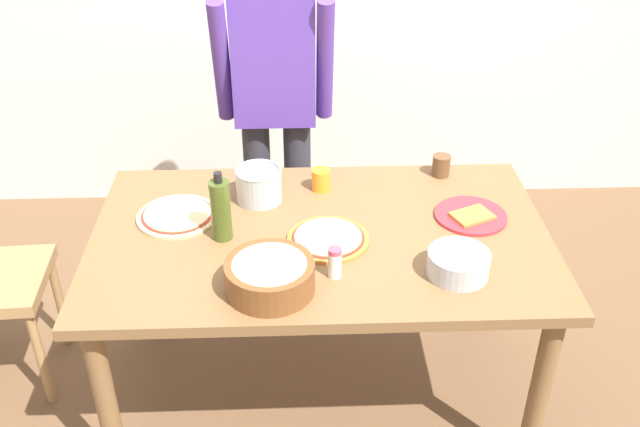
# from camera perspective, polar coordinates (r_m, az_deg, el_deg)

# --- Properties ---
(ground) EXTENTS (8.00, 8.00, 0.00)m
(ground) POSITION_cam_1_polar(r_m,az_deg,el_deg) (3.01, 0.04, -13.65)
(ground) COLOR brown
(dining_table) EXTENTS (1.60, 0.96, 0.76)m
(dining_table) POSITION_cam_1_polar(r_m,az_deg,el_deg) (2.57, 0.04, -3.25)
(dining_table) COLOR brown
(dining_table) RESTS_ON ground
(person_cook) EXTENTS (0.49, 0.25, 1.62)m
(person_cook) POSITION_cam_1_polar(r_m,az_deg,el_deg) (3.10, -3.58, 8.99)
(person_cook) COLOR #2D2D38
(person_cook) RESTS_ON ground
(pizza_raw_on_board) EXTENTS (0.29, 0.29, 0.02)m
(pizza_raw_on_board) POSITION_cam_1_polar(r_m,az_deg,el_deg) (2.65, -11.21, -0.16)
(pizza_raw_on_board) COLOR beige
(pizza_raw_on_board) RESTS_ON dining_table
(pizza_cooked_on_tray) EXTENTS (0.28, 0.28, 0.02)m
(pizza_cooked_on_tray) POSITION_cam_1_polar(r_m,az_deg,el_deg) (2.48, 0.65, -2.00)
(pizza_cooked_on_tray) COLOR #C67A33
(pizza_cooked_on_tray) RESTS_ON dining_table
(plate_with_slice) EXTENTS (0.26, 0.26, 0.02)m
(plate_with_slice) POSITION_cam_1_polar(r_m,az_deg,el_deg) (2.66, 11.85, -0.17)
(plate_with_slice) COLOR red
(plate_with_slice) RESTS_ON dining_table
(popcorn_bowl) EXTENTS (0.28, 0.28, 0.11)m
(popcorn_bowl) POSITION_cam_1_polar(r_m,az_deg,el_deg) (2.23, -4.00, -4.77)
(popcorn_bowl) COLOR brown
(popcorn_bowl) RESTS_ON dining_table
(mixing_bowl_steel) EXTENTS (0.20, 0.20, 0.08)m
(mixing_bowl_steel) POSITION_cam_1_polar(r_m,az_deg,el_deg) (2.35, 10.88, -3.92)
(mixing_bowl_steel) COLOR #B7B7BC
(mixing_bowl_steel) RESTS_ON dining_table
(olive_oil_bottle) EXTENTS (0.07, 0.07, 0.26)m
(olive_oil_bottle) POSITION_cam_1_polar(r_m,az_deg,el_deg) (2.46, -7.86, 0.31)
(olive_oil_bottle) COLOR #47561E
(olive_oil_bottle) RESTS_ON dining_table
(steel_pot) EXTENTS (0.17, 0.17, 0.13)m
(steel_pot) POSITION_cam_1_polar(r_m,az_deg,el_deg) (2.69, -4.86, 2.31)
(steel_pot) COLOR #B7B7BC
(steel_pot) RESTS_ON dining_table
(cup_orange) EXTENTS (0.07, 0.07, 0.08)m
(cup_orange) POSITION_cam_1_polar(r_m,az_deg,el_deg) (2.75, 0.07, 2.69)
(cup_orange) COLOR orange
(cup_orange) RESTS_ON dining_table
(cup_small_brown) EXTENTS (0.07, 0.07, 0.08)m
(cup_small_brown) POSITION_cam_1_polar(r_m,az_deg,el_deg) (2.89, 9.56, 3.76)
(cup_small_brown) COLOR brown
(cup_small_brown) RESTS_ON dining_table
(salt_shaker) EXTENTS (0.04, 0.04, 0.11)m
(salt_shaker) POSITION_cam_1_polar(r_m,az_deg,el_deg) (2.29, 1.18, -3.90)
(salt_shaker) COLOR white
(salt_shaker) RESTS_ON dining_table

